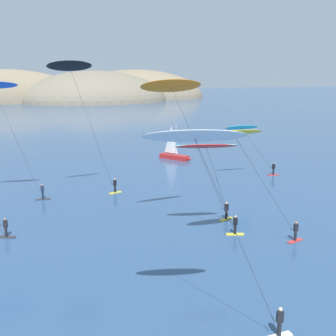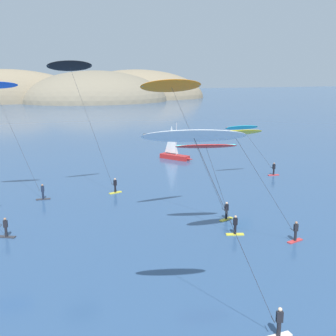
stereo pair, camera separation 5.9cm
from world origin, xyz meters
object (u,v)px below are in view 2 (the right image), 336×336
at_px(kitesurfer_cyan, 246,133).
at_px(kitesurfer_red, 209,154).
at_px(kitesurfer_orange, 176,95).
at_px(kitesurfer_black, 74,77).
at_px(sailboat_near, 176,155).
at_px(kitesurfer_yellow, 239,142).
at_px(kitesurfer_white, 201,152).

distance_m(kitesurfer_cyan, kitesurfer_red, 20.68).
bearing_deg(kitesurfer_orange, kitesurfer_black, 120.04).
bearing_deg(sailboat_near, kitesurfer_red, -104.30).
distance_m(sailboat_near, kitesurfer_orange, 31.35).
xyz_separation_m(sailboat_near, kitesurfer_yellow, (-6.90, -33.68, 7.84)).
relative_size(sailboat_near, kitesurfer_cyan, 0.72).
xyz_separation_m(kitesurfer_white, kitesurfer_red, (6.03, 12.85, -2.91)).
xyz_separation_m(kitesurfer_yellow, kitesurfer_white, (-6.82, -9.35, 1.37)).
xyz_separation_m(kitesurfer_orange, kitesurfer_red, (2.01, -2.42, -4.56)).
bearing_deg(sailboat_near, kitesurfer_cyan, -71.47).
xyz_separation_m(kitesurfer_white, kitesurfer_black, (-2.89, 27.22, 3.02)).
xyz_separation_m(kitesurfer_cyan, kitesurfer_red, (-12.23, -16.64, 1.09)).
distance_m(kitesurfer_yellow, kitesurfer_orange, 7.22).
bearing_deg(sailboat_near, kitesurfer_yellow, -101.58).
distance_m(kitesurfer_cyan, kitesurfer_orange, 20.90).
bearing_deg(kitesurfer_red, kitesurfer_yellow, -77.24).
relative_size(kitesurfer_cyan, kitesurfer_orange, 0.61).
distance_m(sailboat_near, kitesurfer_black, 25.99).
bearing_deg(kitesurfer_white, kitesurfer_cyan, 58.22).
height_order(kitesurfer_white, kitesurfer_red, kitesurfer_white).
bearing_deg(kitesurfer_orange, sailboat_near, 70.73).
bearing_deg(kitesurfer_red, kitesurfer_white, -115.14).
bearing_deg(kitesurfer_black, kitesurfer_orange, -59.96).
height_order(kitesurfer_yellow, kitesurfer_white, kitesurfer_white).
bearing_deg(kitesurfer_yellow, kitesurfer_cyan, 60.39).
xyz_separation_m(sailboat_near, kitesurfer_black, (-16.61, -15.81, 12.23)).
relative_size(kitesurfer_orange, kitesurfer_red, 1.63).
xyz_separation_m(kitesurfer_black, kitesurfer_red, (8.92, -14.37, -5.93)).
height_order(sailboat_near, kitesurfer_yellow, kitesurfer_yellow).
distance_m(kitesurfer_black, kitesurfer_red, 17.92).
bearing_deg(kitesurfer_yellow, kitesurfer_black, 118.51).
height_order(sailboat_near, kitesurfer_black, kitesurfer_black).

